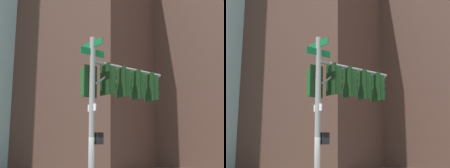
# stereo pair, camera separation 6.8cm
# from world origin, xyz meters

# --- Properties ---
(signal_pole_assembly) EXTENTS (1.84, 3.82, 6.05)m
(signal_pole_assembly) POSITION_xyz_m (-0.05, 0.76, 4.24)
(signal_pole_assembly) COLOR gray
(signal_pole_assembly) RESTS_ON ground_plane
(building_brick_midblock) EXTENTS (18.82, 16.61, 34.17)m
(building_brick_midblock) POSITION_xyz_m (-20.97, 28.00, 17.08)
(building_brick_midblock) COLOR #4C3328
(building_brick_midblock) RESTS_ON ground_plane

